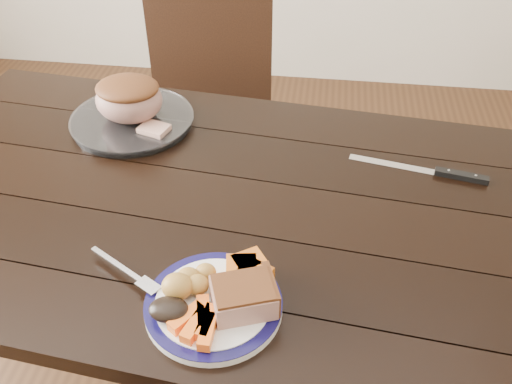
# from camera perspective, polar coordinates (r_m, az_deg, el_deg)

# --- Properties ---
(dining_table) EXTENTS (1.68, 1.06, 0.75)m
(dining_table) POSITION_cam_1_polar(r_m,az_deg,el_deg) (1.32, -3.35, -3.97)
(dining_table) COLOR black
(dining_table) RESTS_ON ground
(chair_far) EXTENTS (0.47, 0.48, 0.93)m
(chair_far) POSITION_cam_1_polar(r_m,az_deg,el_deg) (2.01, -4.48, 8.17)
(chair_far) COLOR black
(chair_far) RESTS_ON ground
(dinner_plate) EXTENTS (0.25, 0.25, 0.02)m
(dinner_plate) POSITION_cam_1_polar(r_m,az_deg,el_deg) (1.04, -4.26, -11.26)
(dinner_plate) COLOR white
(dinner_plate) RESTS_ON dining_table
(plate_rim) EXTENTS (0.25, 0.25, 0.02)m
(plate_rim) POSITION_cam_1_polar(r_m,az_deg,el_deg) (1.03, -4.28, -10.96)
(plate_rim) COLOR #0F0C3C
(plate_rim) RESTS_ON dinner_plate
(serving_platter) EXTENTS (0.31, 0.31, 0.02)m
(serving_platter) POSITION_cam_1_polar(r_m,az_deg,el_deg) (1.53, -12.24, 6.91)
(serving_platter) COLOR white
(serving_platter) RESTS_ON dining_table
(pork_slice) EXTENTS (0.13, 0.12, 0.05)m
(pork_slice) POSITION_cam_1_polar(r_m,az_deg,el_deg) (1.00, -1.28, -10.50)
(pork_slice) COLOR tan
(pork_slice) RESTS_ON dinner_plate
(roasted_potatoes) EXTENTS (0.09, 0.09, 0.05)m
(roasted_potatoes) POSITION_cam_1_polar(r_m,az_deg,el_deg) (1.04, -6.82, -8.93)
(roasted_potatoes) COLOR gold
(roasted_potatoes) RESTS_ON dinner_plate
(carrot_batons) EXTENTS (0.08, 0.11, 0.02)m
(carrot_batons) POSITION_cam_1_polar(r_m,az_deg,el_deg) (0.99, -5.63, -12.82)
(carrot_batons) COLOR orange
(carrot_batons) RESTS_ON dinner_plate
(pumpkin_wedges) EXTENTS (0.09, 0.09, 0.04)m
(pumpkin_wedges) POSITION_cam_1_polar(r_m,az_deg,el_deg) (1.05, -0.75, -7.84)
(pumpkin_wedges) COLOR orange
(pumpkin_wedges) RESTS_ON dinner_plate
(dark_mushroom) EXTENTS (0.07, 0.05, 0.03)m
(dark_mushroom) POSITION_cam_1_polar(r_m,az_deg,el_deg) (1.01, -8.70, -11.54)
(dark_mushroom) COLOR black
(dark_mushroom) RESTS_ON dinner_plate
(fork) EXTENTS (0.16, 0.11, 0.00)m
(fork) POSITION_cam_1_polar(r_m,az_deg,el_deg) (1.10, -12.59, -7.91)
(fork) COLOR silver
(fork) RESTS_ON dinner_plate
(roast_joint) EXTENTS (0.17, 0.15, 0.11)m
(roast_joint) POSITION_cam_1_polar(r_m,az_deg,el_deg) (1.50, -12.57, 8.97)
(roast_joint) COLOR #A57165
(roast_joint) RESTS_ON serving_platter
(cut_slice) EXTENTS (0.08, 0.07, 0.02)m
(cut_slice) POSITION_cam_1_polar(r_m,az_deg,el_deg) (1.46, -10.15, 6.17)
(cut_slice) COLOR tan
(cut_slice) RESTS_ON serving_platter
(carving_knife) EXTENTS (0.32, 0.08, 0.01)m
(carving_knife) POSITION_cam_1_polar(r_m,az_deg,el_deg) (1.39, 18.26, 1.82)
(carving_knife) COLOR silver
(carving_knife) RESTS_ON dining_table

